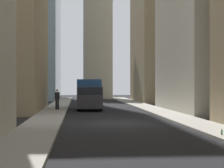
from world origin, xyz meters
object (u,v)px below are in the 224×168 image
Objects in this scene: sedan_black at (86,98)px; pedestrian at (57,98)px; delivery_truck at (89,94)px; discarded_bottle at (222,132)px.

sedan_black is 13.74m from pedestrian.
delivery_truck is at bearing -59.29° from pedestrian.
delivery_truck is 23.93× the size of discarded_bottle.
delivery_truck is 11.75m from sedan_black.
pedestrian reaches higher than discarded_bottle.
sedan_black reaches higher than discarded_bottle.
pedestrian is at bearing 120.71° from delivery_truck.
delivery_truck reaches higher than discarded_bottle.
discarded_bottle is (-18.88, -8.12, -0.88)m from pedestrian.
discarded_bottle is (-32.31, -5.25, -0.42)m from sedan_black.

